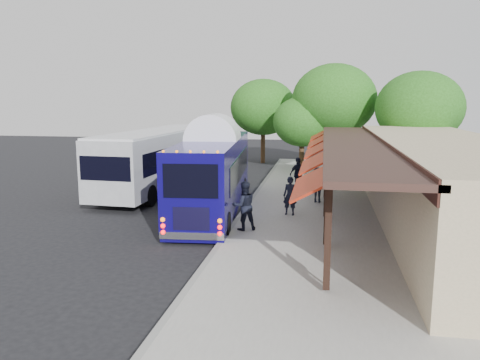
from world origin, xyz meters
The scene contains 15 objects.
ground centered at (0.00, 0.00, 0.00)m, with size 90.00×90.00×0.00m, color black.
sidewalk centered at (5.00, 4.00, 0.07)m, with size 10.00×40.00×0.15m, color #9E9B93.
curb centered at (0.05, 4.00, 0.07)m, with size 0.20×40.00×0.16m, color gray.
station_shelter centered at (8.38, 4.00, 1.85)m, with size 8.15×20.00×3.60m.
coach_bus centered at (-1.45, 5.15, 1.95)m, with size 3.37×11.48×3.62m.
city_bus centered at (-5.79, 9.93, 1.91)m, with size 3.44×12.99×3.46m.
ped_a centered at (2.22, 4.30, 1.01)m, with size 0.63×0.41×1.72m, color black.
ped_b centered at (0.62, 1.55, 1.12)m, with size 0.94×0.73×1.93m, color black.
ped_c centered at (2.26, 10.14, 1.08)m, with size 1.09×0.45×1.86m, color black.
ped_d centered at (3.40, 7.12, 1.02)m, with size 1.13×0.65×1.74m, color black.
sign_board centered at (3.79, -3.60, 0.95)m, with size 0.14×0.54×1.18m.
tree_left centered at (2.07, 18.19, 3.61)m, with size 4.24×4.24×5.42m.
tree_mid centered at (4.29, 18.63, 5.17)m, with size 6.06×6.06×7.75m.
tree_right centered at (9.54, 15.51, 4.67)m, with size 5.47×5.47×7.01m.
tree_far centered at (-1.29, 22.23, 4.57)m, with size 5.35×5.35×6.86m.
Camera 1 is at (3.58, -16.03, 5.23)m, focal length 35.00 mm.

